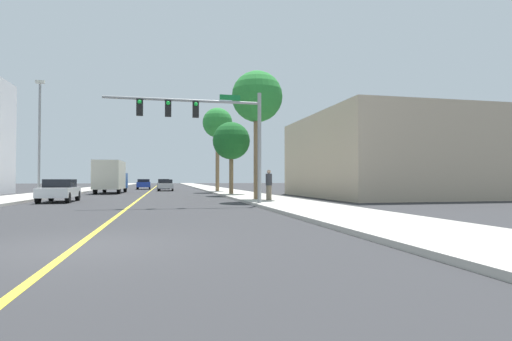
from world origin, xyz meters
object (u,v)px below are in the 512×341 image
(car_blue, at_px, (144,184))
(delivery_truck, at_px, (111,176))
(car_white, at_px, (59,190))
(pedestrian, at_px, (269,185))
(car_silver, at_px, (166,185))
(car_gray, at_px, (164,184))
(street_lamp, at_px, (39,133))
(palm_near, at_px, (257,98))
(palm_mid, at_px, (231,141))
(palm_far, at_px, (218,124))
(traffic_signal_mast, at_px, (209,121))

(car_blue, relative_size, delivery_truck, 0.60)
(car_white, bearing_deg, pedestrian, 163.72)
(car_silver, xyz_separation_m, car_gray, (-0.28, 9.74, 0.01))
(delivery_truck, bearing_deg, street_lamp, -104.45)
(car_blue, bearing_deg, car_silver, -72.13)
(palm_near, relative_size, palm_mid, 1.33)
(street_lamp, relative_size, car_blue, 1.78)
(delivery_truck, bearing_deg, car_white, -92.57)
(car_white, xyz_separation_m, pedestrian, (12.33, -3.39, 0.34))
(car_silver, xyz_separation_m, car_blue, (-3.01, 8.35, 0.03))
(street_lamp, xyz_separation_m, palm_near, (14.19, -5.75, 1.88))
(car_white, bearing_deg, palm_mid, -149.72)
(street_lamp, xyz_separation_m, car_white, (2.24, -3.87, -3.92))
(palm_near, height_order, delivery_truck, palm_near)
(palm_mid, bearing_deg, pedestrian, -86.89)
(car_white, relative_size, pedestrian, 2.24)
(car_blue, bearing_deg, palm_far, -63.66)
(traffic_signal_mast, bearing_deg, palm_near, 48.15)
(palm_mid, height_order, car_gray, palm_mid)
(street_lamp, relative_size, palm_far, 0.92)
(palm_near, height_order, car_gray, palm_near)
(palm_far, relative_size, car_gray, 2.29)
(palm_mid, xyz_separation_m, pedestrian, (0.57, -10.50, -3.56))
(traffic_signal_mast, bearing_deg, car_blue, 97.83)
(traffic_signal_mast, distance_m, palm_mid, 13.25)
(palm_far, bearing_deg, car_blue, 118.26)
(palm_mid, relative_size, delivery_truck, 0.80)
(delivery_truck, bearing_deg, pedestrian, -57.92)
(street_lamp, distance_m, palm_near, 15.43)
(traffic_signal_mast, xyz_separation_m, street_lamp, (-10.73, 9.61, 0.23))
(palm_far, bearing_deg, traffic_signal_mast, -98.38)
(car_gray, bearing_deg, palm_mid, -76.22)
(traffic_signal_mast, height_order, street_lamp, street_lamp)
(traffic_signal_mast, distance_m, car_gray, 39.01)
(car_gray, bearing_deg, palm_far, -70.17)
(car_silver, bearing_deg, car_white, -104.30)
(palm_mid, distance_m, pedestrian, 11.10)
(car_white, xyz_separation_m, delivery_truck, (1.01, 15.50, 0.96))
(delivery_truck, bearing_deg, traffic_signal_mast, -69.43)
(car_blue, relative_size, pedestrian, 2.52)
(palm_near, xyz_separation_m, delivery_truck, (-10.95, 17.37, -4.83))
(palm_far, bearing_deg, street_lamp, -138.77)
(car_silver, relative_size, pedestrian, 2.56)
(car_blue, bearing_deg, delivery_truck, -100.22)
(palm_far, xyz_separation_m, car_silver, (-5.35, 7.19, -6.57))
(palm_far, xyz_separation_m, delivery_truck, (-10.71, -0.60, -5.62))
(car_silver, bearing_deg, car_blue, 110.78)
(car_silver, distance_m, car_gray, 9.74)
(car_blue, bearing_deg, palm_mid, -73.02)
(palm_mid, height_order, car_blue, palm_mid)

